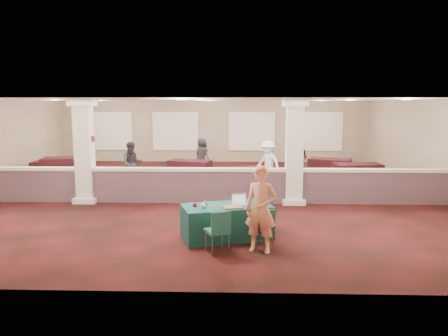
{
  "coord_description": "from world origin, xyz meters",
  "views": [
    {
      "loc": [
        1.26,
        -14.85,
        3.14
      ],
      "look_at": [
        0.86,
        -2.0,
        1.18
      ],
      "focal_mm": 35.0,
      "sensor_mm": 36.0,
      "label": 1
    }
  ],
  "objects_px": {
    "conf_chair_main": "(263,224)",
    "far_table_front_center": "(239,180)",
    "attendee_a": "(132,164)",
    "attendee_b": "(268,163)",
    "far_table_back_center": "(190,169)",
    "far_table_front_right": "(357,173)",
    "near_table": "(227,222)",
    "far_table_back_right": "(330,167)",
    "far_table_front_left": "(53,169)",
    "woman": "(261,209)",
    "attendee_d": "(202,155)",
    "conf_chair_side": "(219,228)",
    "far_table_back_left": "(67,167)",
    "attendee_c": "(300,159)"
  },
  "relations": [
    {
      "from": "far_table_back_center",
      "to": "near_table",
      "type": "bearing_deg",
      "value": -77.95
    },
    {
      "from": "far_table_back_center",
      "to": "attendee_c",
      "type": "bearing_deg",
      "value": -2.77
    },
    {
      "from": "far_table_front_center",
      "to": "far_table_back_center",
      "type": "xyz_separation_m",
      "value": [
        -2.05,
        2.9,
        -0.05
      ]
    },
    {
      "from": "conf_chair_side",
      "to": "attendee_c",
      "type": "distance_m",
      "value": 9.51
    },
    {
      "from": "attendee_b",
      "to": "attendee_c",
      "type": "distance_m",
      "value": 1.92
    },
    {
      "from": "conf_chair_main",
      "to": "attendee_c",
      "type": "distance_m",
      "value": 8.92
    },
    {
      "from": "near_table",
      "to": "far_table_front_right",
      "type": "height_order",
      "value": "near_table"
    },
    {
      "from": "attendee_b",
      "to": "attendee_c",
      "type": "relative_size",
      "value": 1.01
    },
    {
      "from": "woman",
      "to": "attendee_b",
      "type": "height_order",
      "value": "woman"
    },
    {
      "from": "far_table_front_left",
      "to": "attendee_b",
      "type": "height_order",
      "value": "attendee_b"
    },
    {
      "from": "conf_chair_main",
      "to": "attendee_d",
      "type": "relative_size",
      "value": 0.57
    },
    {
      "from": "far_table_front_center",
      "to": "far_table_back_right",
      "type": "bearing_deg",
      "value": 42.22
    },
    {
      "from": "conf_chair_main",
      "to": "woman",
      "type": "distance_m",
      "value": 0.48
    },
    {
      "from": "conf_chair_side",
      "to": "far_table_front_center",
      "type": "relative_size",
      "value": 0.45
    },
    {
      "from": "conf_chair_main",
      "to": "far_table_front_center",
      "type": "height_order",
      "value": "conf_chair_main"
    },
    {
      "from": "far_table_front_center",
      "to": "attendee_a",
      "type": "height_order",
      "value": "attendee_a"
    },
    {
      "from": "far_table_front_left",
      "to": "far_table_back_right",
      "type": "height_order",
      "value": "far_table_back_right"
    },
    {
      "from": "conf_chair_main",
      "to": "far_table_back_center",
      "type": "height_order",
      "value": "conf_chair_main"
    },
    {
      "from": "far_table_back_right",
      "to": "far_table_front_left",
      "type": "bearing_deg",
      "value": -175.81
    },
    {
      "from": "far_table_back_right",
      "to": "near_table",
      "type": "bearing_deg",
      "value": -115.31
    },
    {
      "from": "far_table_front_left",
      "to": "attendee_c",
      "type": "height_order",
      "value": "attendee_c"
    },
    {
      "from": "far_table_back_right",
      "to": "attendee_a",
      "type": "xyz_separation_m",
      "value": [
        -7.94,
        -2.54,
        0.46
      ]
    },
    {
      "from": "conf_chair_main",
      "to": "far_table_back_right",
      "type": "bearing_deg",
      "value": 58.98
    },
    {
      "from": "attendee_b",
      "to": "near_table",
      "type": "bearing_deg",
      "value": -59.74
    },
    {
      "from": "far_table_front_left",
      "to": "far_table_back_right",
      "type": "relative_size",
      "value": 0.92
    },
    {
      "from": "far_table_back_center",
      "to": "attendee_a",
      "type": "relative_size",
      "value": 1.06
    },
    {
      "from": "far_table_front_left",
      "to": "far_table_back_center",
      "type": "distance_m",
      "value": 5.76
    },
    {
      "from": "conf_chair_side",
      "to": "far_table_front_right",
      "type": "distance_m",
      "value": 9.77
    },
    {
      "from": "conf_chair_main",
      "to": "attendee_b",
      "type": "relative_size",
      "value": 0.52
    },
    {
      "from": "far_table_back_right",
      "to": "attendee_b",
      "type": "bearing_deg",
      "value": -141.87
    },
    {
      "from": "woman",
      "to": "attendee_d",
      "type": "height_order",
      "value": "woman"
    },
    {
      "from": "conf_chair_main",
      "to": "conf_chair_side",
      "type": "height_order",
      "value": "conf_chair_side"
    },
    {
      "from": "woman",
      "to": "far_table_back_right",
      "type": "height_order",
      "value": "woman"
    },
    {
      "from": "far_table_front_right",
      "to": "near_table",
      "type": "bearing_deg",
      "value": -124.21
    },
    {
      "from": "far_table_front_left",
      "to": "far_table_front_center",
      "type": "height_order",
      "value": "far_table_front_center"
    },
    {
      "from": "far_table_back_center",
      "to": "far_table_back_right",
      "type": "relative_size",
      "value": 0.99
    },
    {
      "from": "woman",
      "to": "far_table_front_left",
      "type": "height_order",
      "value": "woman"
    },
    {
      "from": "attendee_a",
      "to": "attendee_b",
      "type": "height_order",
      "value": "attendee_b"
    },
    {
      "from": "far_table_back_center",
      "to": "attendee_c",
      "type": "height_order",
      "value": "attendee_c"
    },
    {
      "from": "conf_chair_side",
      "to": "attendee_b",
      "type": "bearing_deg",
      "value": 53.59
    },
    {
      "from": "conf_chair_main",
      "to": "far_table_back_left",
      "type": "bearing_deg",
      "value": 119.66
    },
    {
      "from": "attendee_c",
      "to": "far_table_back_right",
      "type": "bearing_deg",
      "value": -19.01
    },
    {
      "from": "far_table_front_left",
      "to": "far_table_front_center",
      "type": "xyz_separation_m",
      "value": [
        7.81,
        -2.7,
        0.08
      ]
    },
    {
      "from": "far_table_back_left",
      "to": "attendee_c",
      "type": "distance_m",
      "value": 9.78
    },
    {
      "from": "far_table_back_right",
      "to": "attendee_d",
      "type": "height_order",
      "value": "attendee_d"
    },
    {
      "from": "conf_chair_side",
      "to": "attendee_d",
      "type": "xyz_separation_m",
      "value": [
        -1.21,
        10.6,
        0.24
      ]
    },
    {
      "from": "conf_chair_side",
      "to": "far_table_front_right",
      "type": "relative_size",
      "value": 0.5
    },
    {
      "from": "conf_chair_main",
      "to": "attendee_c",
      "type": "xyz_separation_m",
      "value": [
        1.99,
        8.69,
        0.31
      ]
    },
    {
      "from": "far_table_back_center",
      "to": "far_table_back_left",
      "type": "bearing_deg",
      "value": 180.0
    },
    {
      "from": "far_table_front_center",
      "to": "far_table_back_left",
      "type": "distance_m",
      "value": 7.81
    }
  ]
}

